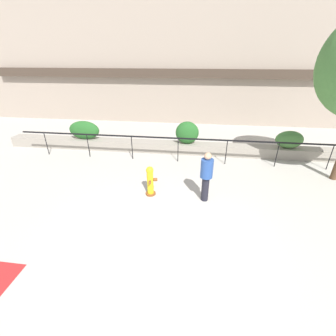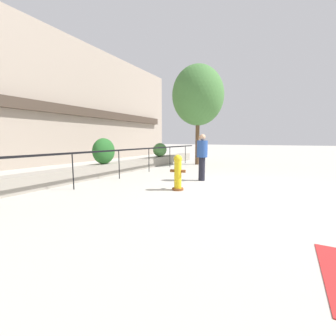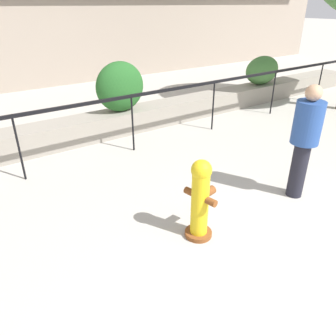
% 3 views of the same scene
% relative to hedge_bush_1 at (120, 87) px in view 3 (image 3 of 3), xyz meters
% --- Properties ---
extents(planter_wall_low, '(18.00, 0.70, 0.50)m').
position_rel_hedge_bush_1_xyz_m(planter_wall_low, '(-0.34, 0.00, -0.80)').
color(planter_wall_low, gray).
rests_on(planter_wall_low, ground).
extents(fence_railing_segment, '(15.00, 0.05, 1.15)m').
position_rel_hedge_bush_1_xyz_m(fence_railing_segment, '(-0.34, -1.10, -0.03)').
color(fence_railing_segment, black).
rests_on(fence_railing_segment, ground).
extents(hedge_bush_1, '(1.12, 0.70, 1.09)m').
position_rel_hedge_bush_1_xyz_m(hedge_bush_1, '(0.00, 0.00, 0.00)').
color(hedge_bush_1, '#235B23').
rests_on(hedge_bush_1, planter_wall_low).
extents(hedge_bush_2, '(1.24, 0.63, 0.82)m').
position_rel_hedge_bush_1_xyz_m(hedge_bush_2, '(4.75, 0.00, -0.14)').
color(hedge_bush_2, '#427538').
rests_on(hedge_bush_2, planter_wall_low).
extents(fire_hydrant, '(0.46, 0.48, 1.08)m').
position_rel_hedge_bush_1_xyz_m(fire_hydrant, '(-1.04, -3.98, -0.49)').
color(fire_hydrant, brown).
rests_on(fire_hydrant, ground).
extents(pedestrian, '(0.45, 0.45, 1.73)m').
position_rel_hedge_bush_1_xyz_m(pedestrian, '(0.83, -4.08, -0.06)').
color(pedestrian, black).
rests_on(pedestrian, ground).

